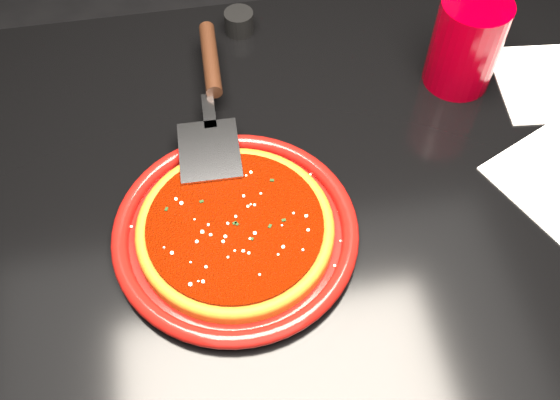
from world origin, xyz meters
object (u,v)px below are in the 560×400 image
object	(u,v)px
table	(297,319)
cup	(466,44)
pizza_server	(211,99)
ramekin	(239,22)
plate	(236,231)

from	to	relation	value
table	cup	world-z (taller)	cup
pizza_server	ramekin	bearing A→B (deg)	72.37
ramekin	pizza_server	bearing A→B (deg)	-109.17
table	plate	xyz separation A→B (m)	(-0.09, -0.04, 0.39)
table	plate	bearing A→B (deg)	-156.32
ramekin	cup	bearing A→B (deg)	-28.17
table	ramekin	size ratio (longest dim) A/B	26.62
ramekin	plate	bearing A→B (deg)	-98.51
cup	ramekin	distance (m)	0.34
table	ramekin	bearing A→B (deg)	96.20
table	cup	distance (m)	0.54
plate	cup	size ratio (longest dim) A/B	2.23
table	ramekin	world-z (taller)	ramekin
pizza_server	plate	bearing A→B (deg)	-86.99
table	cup	bearing A→B (deg)	33.31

